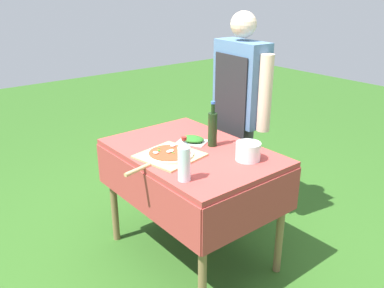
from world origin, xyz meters
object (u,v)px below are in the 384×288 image
object	(u,v)px
person_cook	(240,103)
mixing_tub	(248,151)
herb_container	(192,139)
prep_table	(192,165)
oil_bottle	(213,128)
pizza_on_peel	(169,155)
water_bottle	(184,160)

from	to	relation	value
person_cook	mixing_tub	xyz separation A→B (m)	(0.53, -0.45, -0.10)
herb_container	prep_table	bearing A→B (deg)	-40.28
oil_bottle	mixing_tub	bearing A→B (deg)	2.69
pizza_on_peel	herb_container	bearing A→B (deg)	100.51
oil_bottle	herb_container	bearing A→B (deg)	-154.76
water_bottle	mixing_tub	world-z (taller)	water_bottle
water_bottle	herb_container	distance (m)	0.58
water_bottle	person_cook	bearing A→B (deg)	118.65
oil_bottle	pizza_on_peel	bearing A→B (deg)	-94.25
person_cook	mixing_tub	size ratio (longest dim) A/B	10.73
person_cook	water_bottle	world-z (taller)	person_cook
prep_table	pizza_on_peel	distance (m)	0.22
person_cook	pizza_on_peel	distance (m)	0.84
person_cook	oil_bottle	size ratio (longest dim) A/B	5.39
person_cook	mixing_tub	bearing A→B (deg)	144.02
person_cook	herb_container	xyz separation A→B (m)	(0.09, -0.53, -0.14)
prep_table	mixing_tub	world-z (taller)	mixing_tub
water_bottle	herb_container	world-z (taller)	water_bottle
pizza_on_peel	water_bottle	size ratio (longest dim) A/B	2.21
pizza_on_peel	oil_bottle	bearing A→B (deg)	75.07
prep_table	person_cook	distance (m)	0.70
prep_table	oil_bottle	size ratio (longest dim) A/B	3.76
person_cook	water_bottle	xyz separation A→B (m)	(0.50, -0.92, -0.04)
prep_table	water_bottle	size ratio (longest dim) A/B	4.51
person_cook	mixing_tub	distance (m)	0.70
pizza_on_peel	herb_container	world-z (taller)	pizza_on_peel
person_cook	prep_table	bearing A→B (deg)	112.04
oil_bottle	mixing_tub	world-z (taller)	oil_bottle
prep_table	pizza_on_peel	size ratio (longest dim) A/B	2.04
prep_table	person_cook	size ratio (longest dim) A/B	0.70
prep_table	herb_container	world-z (taller)	herb_container
prep_table	mixing_tub	distance (m)	0.41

